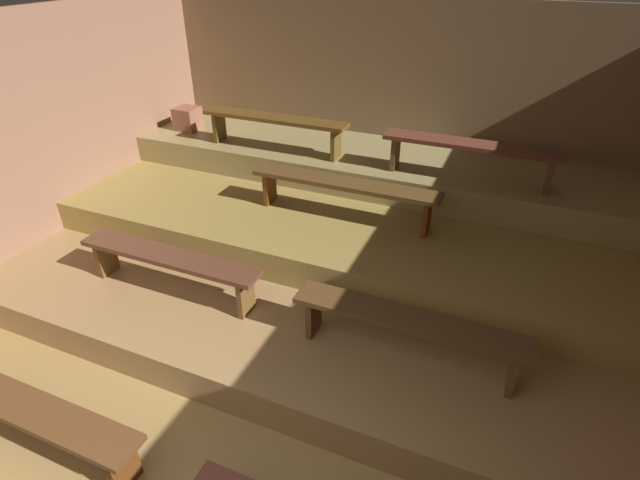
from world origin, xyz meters
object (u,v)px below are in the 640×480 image
Objects in this scene: wooden_crate_upper at (188,118)px; bench_upper_left at (274,123)px; bench_lower_right at (408,325)px; bench_middle_center at (344,188)px; bench_lower_left at (169,261)px; bench_upper_right at (471,150)px; bench_floor_left at (9,403)px.

bench_upper_left is at bearing -8.92° from wooden_crate_upper.
bench_middle_center is at bearing 126.68° from bench_lower_right.
bench_middle_center is at bearing 51.66° from bench_lower_left.
wooden_crate_upper is at bearing 146.88° from bench_lower_right.
wooden_crate_upper reaches higher than bench_middle_center.
bench_lower_left and bench_lower_right have the same top height.
bench_upper_right is (2.28, 0.00, 0.00)m from bench_upper_left.
bench_middle_center is 6.75× the size of wooden_crate_upper.
wooden_crate_upper reaches higher than bench_floor_left.
wooden_crate_upper is (-3.68, 2.40, 0.45)m from bench_lower_right.
bench_lower_left is 1.00× the size of bench_lower_right.
bench_lower_left reaches higher than bench_floor_left.
bench_upper_right is at bearing 44.12° from bench_lower_left.
wooden_crate_upper is (-1.43, 0.23, -0.19)m from bench_upper_left.
bench_lower_left is 0.91× the size of bench_middle_center.
bench_upper_left is at bearing 180.00° from bench_upper_right.
bench_floor_left is 1.12× the size of bench_middle_center.
bench_middle_center reaches higher than bench_floor_left.
bench_lower_right reaches higher than bench_floor_left.
bench_lower_right is 0.99× the size of bench_upper_right.
bench_middle_center is at bearing -32.20° from bench_upper_left.
bench_middle_center is (1.37, 2.99, 0.63)m from bench_floor_left.
bench_middle_center reaches higher than bench_lower_right.
bench_floor_left is 1.22× the size of bench_upper_left.
bench_floor_left is at bearing -93.11° from bench_upper_left.
bench_upper_left is (-1.17, 0.74, 0.32)m from bench_middle_center.
bench_upper_right reaches higher than wooden_crate_upper.
bench_lower_right is 0.99× the size of bench_upper_left.
bench_upper_left is (-0.04, 2.17, 0.64)m from bench_lower_left.
bench_upper_left is 6.20× the size of wooden_crate_upper.
bench_upper_left is 1.46m from wooden_crate_upper.
wooden_crate_upper reaches higher than bench_lower_left.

